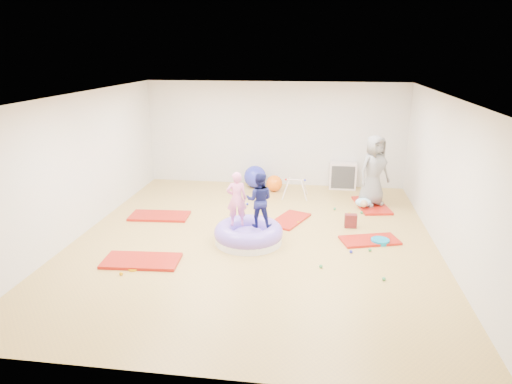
# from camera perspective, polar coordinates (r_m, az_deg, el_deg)

# --- Properties ---
(room) EXTENTS (7.01, 8.01, 2.81)m
(room) POSITION_cam_1_polar(r_m,az_deg,el_deg) (8.59, -0.28, 2.59)
(room) COLOR tan
(room) RESTS_ON ground
(gym_mat_front_left) EXTENTS (1.37, 0.75, 0.06)m
(gym_mat_front_left) POSITION_cam_1_polar(r_m,az_deg,el_deg) (8.39, -14.13, -8.34)
(gym_mat_front_left) COLOR #A41900
(gym_mat_front_left) RESTS_ON ground
(gym_mat_mid_left) EXTENTS (1.34, 0.73, 0.05)m
(gym_mat_mid_left) POSITION_cam_1_polar(r_m,az_deg,el_deg) (10.47, -11.97, -2.94)
(gym_mat_mid_left) COLOR #A41900
(gym_mat_mid_left) RESTS_ON ground
(gym_mat_center_back) EXTENTS (0.94, 1.24, 0.05)m
(gym_mat_center_back) POSITION_cam_1_polar(r_m,az_deg,el_deg) (10.05, 4.20, -3.49)
(gym_mat_center_back) COLOR #A41900
(gym_mat_center_back) RESTS_ON ground
(gym_mat_right) EXTENTS (1.22, 0.85, 0.05)m
(gym_mat_right) POSITION_cam_1_polar(r_m,az_deg,el_deg) (9.25, 14.02, -5.88)
(gym_mat_right) COLOR #A41900
(gym_mat_right) RESTS_ON ground
(gym_mat_rear_right) EXTENTS (0.88, 1.40, 0.05)m
(gym_mat_rear_right) POSITION_cam_1_polar(r_m,az_deg,el_deg) (11.28, 14.23, -1.61)
(gym_mat_rear_right) COLOR #A41900
(gym_mat_rear_right) RESTS_ON ground
(inflatable_cushion) EXTENTS (1.34, 1.34, 0.42)m
(inflatable_cushion) POSITION_cam_1_polar(r_m,az_deg,el_deg) (8.89, -0.94, -5.31)
(inflatable_cushion) COLOR white
(inflatable_cushion) RESTS_ON ground
(child_pink) EXTENTS (0.44, 0.34, 1.07)m
(child_pink) POSITION_cam_1_polar(r_m,az_deg,el_deg) (8.68, -2.44, -0.56)
(child_pink) COLOR pink
(child_pink) RESTS_ON inflatable_cushion
(child_navy) EXTENTS (0.52, 0.40, 1.06)m
(child_navy) POSITION_cam_1_polar(r_m,az_deg,el_deg) (8.62, 0.42, -0.69)
(child_navy) COLOR #151852
(child_navy) RESTS_ON inflatable_cushion
(adult_caregiver) EXTENTS (0.97, 0.90, 1.67)m
(adult_caregiver) POSITION_cam_1_polar(r_m,az_deg,el_deg) (11.05, 14.53, 2.63)
(adult_caregiver) COLOR slate
(adult_caregiver) RESTS_ON gym_mat_rear_right
(infant) EXTENTS (0.37, 0.38, 0.22)m
(infant) POSITION_cam_1_polar(r_m,az_deg,el_deg) (10.97, 13.28, -1.31)
(infant) COLOR #9DD5EF
(infant) RESTS_ON gym_mat_rear_right
(ball_pit_balls) EXTENTS (4.37, 3.90, 0.06)m
(ball_pit_balls) POSITION_cam_1_polar(r_m,az_deg,el_deg) (9.31, 7.38, -5.26)
(ball_pit_balls) COLOR #262CB6
(ball_pit_balls) RESTS_ON ground
(exercise_ball_blue) EXTENTS (0.60, 0.60, 0.60)m
(exercise_ball_blue) POSITION_cam_1_polar(r_m,az_deg,el_deg) (12.36, -0.12, 1.92)
(exercise_ball_blue) COLOR #262CB6
(exercise_ball_blue) RESTS_ON ground
(exercise_ball_orange) EXTENTS (0.43, 0.43, 0.43)m
(exercise_ball_orange) POSITION_cam_1_polar(r_m,az_deg,el_deg) (12.06, 2.30, 1.09)
(exercise_ball_orange) COLOR orange
(exercise_ball_orange) RESTS_ON ground
(infant_play_gym) EXTENTS (0.64, 0.61, 0.49)m
(infant_play_gym) POSITION_cam_1_polar(r_m,az_deg,el_deg) (11.51, 4.93, 0.82)
(infant_play_gym) COLOR beige
(infant_play_gym) RESTS_ON ground
(cube_shelf) EXTENTS (0.71, 0.35, 0.71)m
(cube_shelf) POSITION_cam_1_polar(r_m,az_deg,el_deg) (12.46, 10.79, 2.00)
(cube_shelf) COLOR beige
(cube_shelf) RESTS_ON ground
(balance_disc) EXTENTS (0.35, 0.35, 0.08)m
(balance_disc) POSITION_cam_1_polar(r_m,az_deg,el_deg) (9.21, 15.24, -5.95)
(balance_disc) COLOR #097EAE
(balance_disc) RESTS_ON ground
(backpack) EXTENTS (0.26, 0.17, 0.29)m
(backpack) POSITION_cam_1_polar(r_m,az_deg,el_deg) (9.83, 11.75, -3.55)
(backpack) COLOR maroon
(backpack) RESTS_ON ground
(yellow_toy) EXTENTS (0.18, 0.18, 0.03)m
(yellow_toy) POSITION_cam_1_polar(r_m,az_deg,el_deg) (8.17, -15.06, -9.24)
(yellow_toy) COLOR #D48F00
(yellow_toy) RESTS_ON ground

